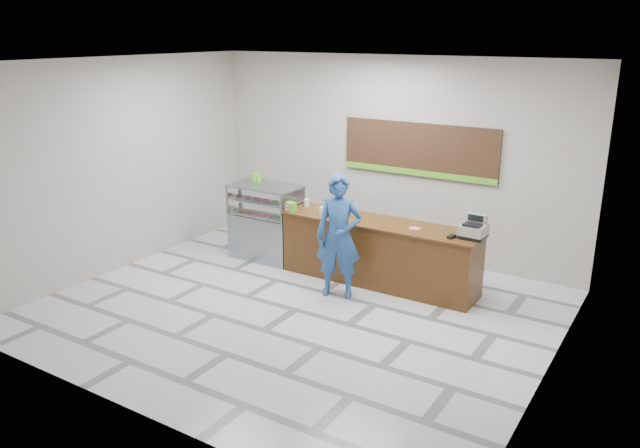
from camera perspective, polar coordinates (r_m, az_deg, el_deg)
The scene contains 16 objects.
floor at distance 9.16m, azimuth -2.26°, elevation -7.85°, with size 7.00×7.00×0.00m, color silver.
back_wall at distance 11.10m, azimuth 6.43°, elevation 6.09°, with size 7.00×7.00×0.00m, color #B2ADA4.
ceiling at distance 8.30m, azimuth -2.56°, elevation 14.59°, with size 7.00×7.00×0.00m, color silver.
sales_counter at distance 9.94m, azimuth 5.38°, elevation -2.61°, with size 3.26×0.76×1.03m.
display_case at distance 11.01m, azimuth -4.95°, elevation 0.26°, with size 1.22×0.72×1.33m.
menu_board at distance 10.81m, azimuth 9.00°, elevation 6.67°, with size 2.80×0.06×0.90m.
cash_register at distance 9.22m, azimuth 13.88°, elevation -0.47°, with size 0.37×0.39×0.34m.
card_terminal at distance 9.17m, azimuth 11.95°, elevation -1.13°, with size 0.08×0.15×0.04m, color black.
serving_tray at distance 10.05m, azimuth 1.58°, elevation 0.83°, with size 0.43×0.37×0.02m.
napkin_box at distance 10.16m, azimuth 0.41°, elevation 1.28°, with size 0.13×0.13×0.11m, color white.
straw_cup at distance 10.56m, azimuth -1.21°, elevation 1.96°, with size 0.09×0.09×0.13m, color silver.
promo_box at distance 10.27m, azimuth -2.68°, elevation 1.57°, with size 0.18×0.12×0.16m, color #59B823.
donut_decal at distance 9.51m, azimuth 8.65°, elevation -0.39°, with size 0.18×0.18×0.00m, color #FF5F96.
green_cup_left at distance 11.11m, azimuth -5.94°, elevation 4.30°, with size 0.10×0.10×0.15m, color #59B823.
green_cup_right at distance 11.07m, azimuth -5.61°, elevation 4.20°, with size 0.08×0.08×0.13m, color #59B823.
customer at distance 9.32m, azimuth 1.73°, elevation -1.12°, with size 0.69×0.45×1.89m, color #27508E.
Camera 1 is at (4.70, -6.83, 3.90)m, focal length 35.00 mm.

